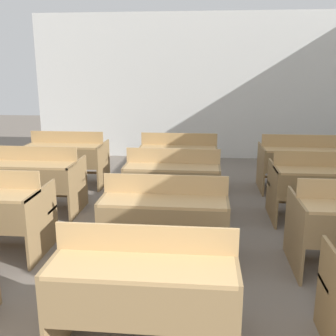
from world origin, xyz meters
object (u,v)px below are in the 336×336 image
(bench_second_center, at_px, (165,217))
(bench_back_left, at_px, (67,157))
(bench_front_center, at_px, (146,286))
(bench_third_right, at_px, (322,185))
(bench_third_left, at_px, (33,178))
(bench_third_center, at_px, (173,181))
(bench_back_center, at_px, (179,160))
(bench_back_right, at_px, (300,162))

(bench_second_center, height_order, bench_back_left, same)
(bench_front_center, height_order, bench_third_right, same)
(bench_second_center, distance_m, bench_third_left, 2.32)
(bench_front_center, bearing_deg, bench_second_center, 89.82)
(bench_third_center, distance_m, bench_back_center, 1.26)
(bench_third_right, xyz_separation_m, bench_back_center, (-1.91, 1.27, 0.00))
(bench_front_center, relative_size, bench_third_right, 1.00)
(bench_back_left, bearing_deg, bench_third_center, -34.07)
(bench_third_center, bearing_deg, bench_third_left, -179.09)
(bench_third_left, bearing_deg, bench_second_center, -33.66)
(bench_back_left, bearing_deg, bench_front_center, -63.76)
(bench_third_right, bearing_deg, bench_front_center, -125.97)
(bench_third_left, distance_m, bench_back_center, 2.29)
(bench_third_left, xyz_separation_m, bench_third_right, (3.80, 0.02, 0.00))
(bench_back_left, bearing_deg, bench_back_right, 0.22)
(bench_second_center, bearing_deg, bench_back_center, 90.88)
(bench_second_center, xyz_separation_m, bench_third_right, (1.87, 1.30, 0.00))
(bench_second_center, relative_size, bench_third_right, 1.00)
(bench_back_center, bearing_deg, bench_back_left, 179.89)
(bench_front_center, bearing_deg, bench_back_right, 63.92)
(bench_third_left, relative_size, bench_third_center, 1.00)
(bench_back_left, height_order, bench_back_center, same)
(bench_second_center, distance_m, bench_third_center, 1.31)
(bench_second_center, xyz_separation_m, bench_back_left, (-1.91, 2.58, 0.00))
(bench_back_left, distance_m, bench_back_center, 1.87)
(bench_third_left, bearing_deg, bench_front_center, -53.09)
(bench_front_center, height_order, bench_third_left, same)
(bench_third_left, bearing_deg, bench_back_left, 89.07)
(bench_front_center, height_order, bench_back_right, same)
(bench_third_right, height_order, bench_back_right, same)
(bench_second_center, distance_m, bench_back_left, 3.21)
(bench_front_center, height_order, bench_third_center, same)
(bench_back_left, height_order, bench_back_right, same)
(bench_second_center, height_order, bench_back_center, same)
(bench_back_left, xyz_separation_m, bench_back_right, (3.80, 0.01, 0.00))
(bench_third_left, distance_m, bench_third_right, 3.80)
(bench_third_center, distance_m, bench_third_right, 1.90)
(bench_front_center, bearing_deg, bench_back_left, 116.24)
(bench_third_left, bearing_deg, bench_back_right, 18.96)
(bench_third_left, height_order, bench_third_center, same)
(bench_third_left, height_order, bench_back_center, same)
(bench_back_right, bearing_deg, bench_third_right, -91.04)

